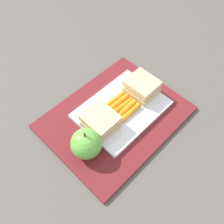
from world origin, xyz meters
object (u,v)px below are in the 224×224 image
object	(u,v)px
sandwich_half_left	(142,87)
sandwich_half_right	(100,121)
food_tray	(122,109)
apple	(86,144)
carrot_sticks_bundle	(122,107)

from	to	relation	value
sandwich_half_left	sandwich_half_right	xyz separation A→B (m)	(0.16, 0.00, 0.00)
sandwich_half_left	sandwich_half_right	size ratio (longest dim) A/B	1.00
food_tray	apple	xyz separation A→B (m)	(0.15, 0.02, 0.03)
food_tray	sandwich_half_left	xyz separation A→B (m)	(-0.08, 0.00, 0.03)
food_tray	sandwich_half_left	world-z (taller)	sandwich_half_left
sandwich_half_right	food_tray	bearing A→B (deg)	180.00
food_tray	apple	world-z (taller)	apple
sandwich_half_left	sandwich_half_right	distance (m)	0.16
sandwich_half_left	carrot_sticks_bundle	bearing A→B (deg)	-0.33
sandwich_half_left	apple	xyz separation A→B (m)	(0.22, 0.02, 0.00)
carrot_sticks_bundle	apple	size ratio (longest dim) A/B	0.92
sandwich_half_left	apple	distance (m)	0.22
carrot_sticks_bundle	apple	distance (m)	0.15
sandwich_half_left	food_tray	bearing A→B (deg)	0.00
carrot_sticks_bundle	sandwich_half_left	bearing A→B (deg)	179.67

